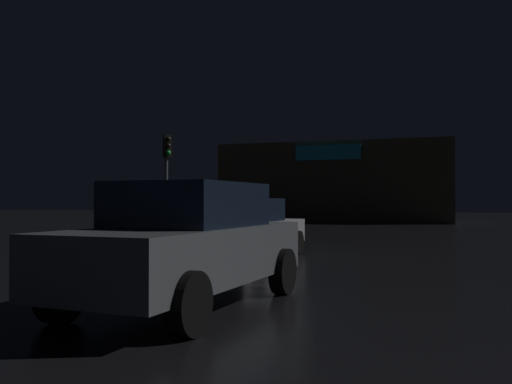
{
  "coord_description": "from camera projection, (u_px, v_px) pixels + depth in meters",
  "views": [
    {
      "loc": [
        4.82,
        -13.99,
        1.43
      ],
      "look_at": [
        -1.32,
        4.1,
        1.73
      ],
      "focal_mm": 39.35,
      "sensor_mm": 36.0,
      "label": 1
    }
  ],
  "objects": [
    {
      "name": "car_far",
      "position": [
        246.0,
        228.0,
        13.95
      ],
      "size": [
        2.12,
        4.37,
        1.49
      ],
      "color": "#B7B7BF",
      "rests_on": "ground"
    },
    {
      "name": "ground_plane",
      "position": [
        253.0,
        255.0,
        14.77
      ],
      "size": [
        120.0,
        120.0,
        0.0
      ],
      "primitive_type": "plane",
      "color": "black"
    },
    {
      "name": "car_near",
      "position": [
        187.0,
        243.0,
        7.57
      ],
      "size": [
        2.15,
        4.54,
        1.67
      ],
      "color": "slate",
      "rests_on": "ground"
    },
    {
      "name": "store_building",
      "position": [
        342.0,
        184.0,
        41.22
      ],
      "size": [
        15.62,
        10.05,
        5.39
      ],
      "color": "brown",
      "rests_on": "ground"
    },
    {
      "name": "traffic_signal_main",
      "position": [
        167.0,
        163.0,
        23.08
      ],
      "size": [
        0.42,
        0.43,
        4.15
      ],
      "color": "#595B60",
      "rests_on": "ground"
    }
  ]
}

